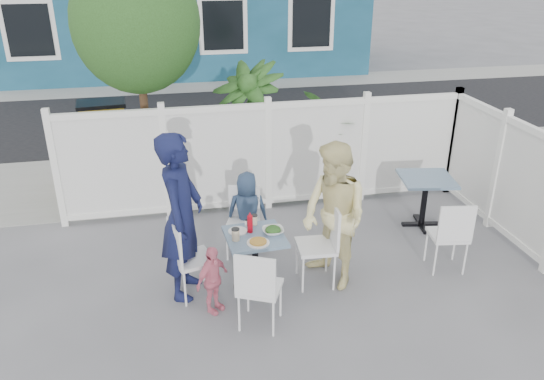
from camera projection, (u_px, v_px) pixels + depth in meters
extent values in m
plane|color=slate|center=(302.00, 302.00, 5.81)|extent=(80.00, 80.00, 0.00)
cube|color=gray|center=(247.00, 173.00, 9.20)|extent=(24.00, 2.60, 0.01)
cube|color=black|center=(222.00, 114.00, 12.51)|extent=(24.00, 5.00, 0.01)
cube|color=gray|center=(210.00, 85.00, 15.28)|extent=(24.00, 1.60, 0.01)
cube|color=black|center=(95.00, 29.00, 14.45)|extent=(1.20, 0.04, 1.40)
cube|color=black|center=(240.00, 25.00, 15.18)|extent=(1.20, 0.04, 1.40)
cube|color=white|center=(268.00, 156.00, 7.63)|extent=(5.80, 0.04, 1.40)
cube|color=white|center=(268.00, 106.00, 7.33)|extent=(5.86, 0.08, 0.08)
cube|color=white|center=(268.00, 203.00, 7.94)|extent=(5.86, 0.08, 0.12)
cube|color=white|center=(526.00, 189.00, 6.56)|extent=(0.04, 3.60, 1.40)
cube|color=white|center=(538.00, 132.00, 6.25)|extent=(0.08, 3.66, 0.08)
cube|color=white|center=(514.00, 243.00, 6.87)|extent=(0.08, 3.66, 0.12)
cylinder|color=#382316|center=(146.00, 120.00, 7.97)|extent=(0.12, 0.12, 2.40)
ellipsoid|color=#234518|center=(136.00, 23.00, 7.40)|extent=(1.80, 1.62, 1.98)
cube|color=orange|center=(106.00, 143.00, 8.70)|extent=(0.73, 0.55, 1.27)
imported|color=#234518|center=(248.00, 129.00, 8.14)|extent=(1.61, 1.61, 2.03)
imported|color=#234518|center=(340.00, 139.00, 8.42)|extent=(1.40, 1.56, 1.58)
cube|color=#3E5674|center=(255.00, 237.00, 5.81)|extent=(0.67, 0.67, 0.04)
cylinder|color=black|center=(255.00, 262.00, 5.94)|extent=(0.07, 0.07, 0.61)
cube|color=black|center=(256.00, 285.00, 6.07)|extent=(0.50, 0.11, 0.04)
cube|color=black|center=(256.00, 285.00, 6.07)|extent=(0.11, 0.50, 0.04)
cube|color=#3E5674|center=(427.00, 179.00, 7.15)|extent=(0.80, 0.80, 0.04)
cylinder|color=black|center=(424.00, 202.00, 7.29)|extent=(0.08, 0.08, 0.67)
cube|color=black|center=(421.00, 224.00, 7.43)|extent=(0.55, 0.17, 0.04)
cube|color=black|center=(421.00, 224.00, 7.43)|extent=(0.17, 0.55, 0.04)
cube|color=white|center=(193.00, 259.00, 5.77)|extent=(0.50, 0.51, 0.04)
cube|color=white|center=(175.00, 243.00, 5.59)|extent=(0.14, 0.41, 0.45)
cylinder|color=white|center=(203.00, 265.00, 6.08)|extent=(0.02, 0.02, 0.45)
cylinder|color=white|center=(215.00, 281.00, 5.78)|extent=(0.02, 0.02, 0.45)
cylinder|color=white|center=(175.00, 272.00, 5.94)|extent=(0.02, 0.02, 0.45)
cylinder|color=white|center=(185.00, 289.00, 5.64)|extent=(0.02, 0.02, 0.45)
cube|color=white|center=(316.00, 246.00, 5.97)|extent=(0.45, 0.47, 0.04)
cube|color=white|center=(334.00, 225.00, 5.89)|extent=(0.06, 0.44, 0.47)
cylinder|color=white|center=(303.00, 274.00, 5.88)|extent=(0.03, 0.03, 0.47)
cylinder|color=white|center=(297.00, 257.00, 6.22)|extent=(0.03, 0.03, 0.47)
cylinder|color=white|center=(334.00, 272.00, 5.92)|extent=(0.03, 0.03, 0.47)
cylinder|color=white|center=(327.00, 255.00, 6.26)|extent=(0.03, 0.03, 0.47)
cube|color=white|center=(242.00, 225.00, 6.55)|extent=(0.49, 0.48, 0.04)
cube|color=white|center=(244.00, 201.00, 6.62)|extent=(0.38, 0.15, 0.42)
cylinder|color=white|center=(254.00, 247.00, 6.47)|extent=(0.02, 0.02, 0.42)
cylinder|color=white|center=(227.00, 245.00, 6.51)|extent=(0.02, 0.02, 0.42)
cylinder|color=white|center=(258.00, 234.00, 6.76)|extent=(0.02, 0.02, 0.42)
cylinder|color=white|center=(232.00, 233.00, 6.80)|extent=(0.02, 0.02, 0.42)
cube|color=white|center=(260.00, 288.00, 5.29)|extent=(0.53, 0.52, 0.04)
cube|color=white|center=(255.00, 277.00, 5.03)|extent=(0.38, 0.20, 0.44)
cylinder|color=white|center=(248.00, 294.00, 5.57)|extent=(0.02, 0.02, 0.44)
cylinder|color=white|center=(280.00, 298.00, 5.49)|extent=(0.02, 0.02, 0.44)
cylinder|color=white|center=(239.00, 313.00, 5.27)|extent=(0.02, 0.02, 0.44)
cylinder|color=white|center=(273.00, 318.00, 5.20)|extent=(0.02, 0.02, 0.44)
cube|color=white|center=(448.00, 235.00, 6.26)|extent=(0.47, 0.45, 0.04)
cube|color=white|center=(457.00, 224.00, 5.99)|extent=(0.41, 0.09, 0.44)
cylinder|color=white|center=(426.00, 245.00, 6.50)|extent=(0.02, 0.02, 0.44)
cylinder|color=white|center=(455.00, 244.00, 6.51)|extent=(0.02, 0.02, 0.44)
cylinder|color=white|center=(435.00, 259.00, 6.19)|extent=(0.02, 0.02, 0.44)
cylinder|color=white|center=(465.00, 258.00, 6.21)|extent=(0.02, 0.02, 0.44)
imported|color=#12163C|center=(182.00, 217.00, 5.62)|extent=(0.63, 0.78, 1.87)
imported|color=#E3CA4F|center=(334.00, 217.00, 5.83)|extent=(0.90, 1.00, 1.68)
imported|color=navy|center=(247.00, 212.00, 6.65)|extent=(0.56, 0.41, 1.05)
imported|color=pink|center=(212.00, 280.00, 5.51)|extent=(0.46, 0.44, 0.77)
cylinder|color=white|center=(258.00, 243.00, 5.64)|extent=(0.25, 0.25, 0.02)
cylinder|color=white|center=(238.00, 231.00, 5.87)|extent=(0.21, 0.21, 0.01)
imported|color=white|center=(273.00, 231.00, 5.83)|extent=(0.23, 0.23, 0.06)
cylinder|color=beige|center=(236.00, 235.00, 5.68)|extent=(0.08, 0.08, 0.13)
cylinder|color=beige|center=(254.00, 220.00, 6.01)|extent=(0.07, 0.07, 0.11)
cylinder|color=#AB0614|center=(250.00, 224.00, 5.83)|extent=(0.06, 0.06, 0.20)
cylinder|color=white|center=(246.00, 223.00, 5.98)|extent=(0.03, 0.03, 0.07)
cylinder|color=black|center=(246.00, 223.00, 5.99)|extent=(0.03, 0.03, 0.07)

